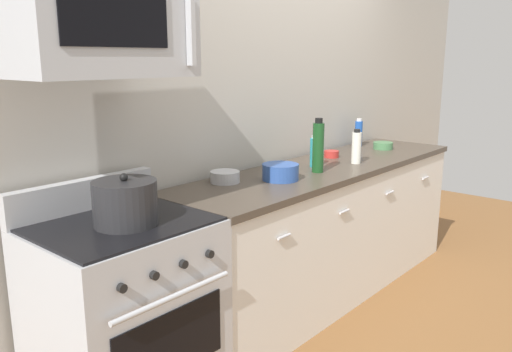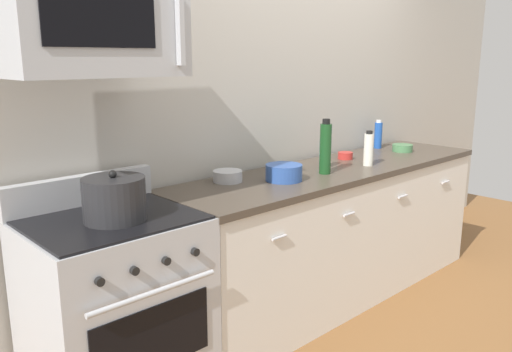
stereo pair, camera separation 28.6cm
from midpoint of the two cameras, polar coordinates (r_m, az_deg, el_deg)
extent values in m
plane|color=brown|center=(3.81, 5.32, -12.48)|extent=(6.80, 6.80, 0.00)
cube|color=#B7B2A8|center=(3.71, 0.55, 8.57)|extent=(5.67, 0.10, 2.70)
cube|color=silver|center=(3.64, 5.46, -6.21)|extent=(2.55, 0.62, 0.88)
cube|color=#473D33|center=(3.52, 5.62, 0.88)|extent=(2.58, 0.65, 0.04)
cube|color=black|center=(3.65, 9.00, -12.91)|extent=(2.55, 0.02, 0.10)
cylinder|color=silver|center=(2.70, 0.07, -6.76)|extent=(0.10, 0.02, 0.02)
cylinder|color=silver|center=(3.15, 7.19, -3.95)|extent=(0.10, 0.02, 0.02)
cylinder|color=silver|center=(3.64, 12.42, -1.84)|extent=(0.10, 0.02, 0.02)
cylinder|color=silver|center=(4.16, 16.36, -0.22)|extent=(0.10, 0.02, 0.02)
cube|color=#B7BABF|center=(2.58, -17.42, -14.86)|extent=(0.76, 0.64, 0.91)
cube|color=black|center=(2.34, -13.00, -17.75)|extent=(0.58, 0.01, 0.30)
cylinder|color=#B7BABF|center=(2.21, -12.82, -12.91)|extent=(0.61, 0.02, 0.02)
cube|color=#B7BABF|center=(2.63, -21.56, -2.11)|extent=(0.76, 0.06, 0.16)
cube|color=black|center=(2.40, -18.16, -5.05)|extent=(0.73, 0.61, 0.01)
cylinder|color=black|center=(2.07, -18.54, -11.75)|extent=(0.04, 0.02, 0.04)
cylinder|color=black|center=(2.14, -15.00, -10.65)|extent=(0.04, 0.02, 0.04)
cylinder|color=black|center=(2.22, -11.72, -9.59)|extent=(0.04, 0.02, 0.04)
cylinder|color=black|center=(2.31, -8.71, -8.58)|extent=(0.04, 0.02, 0.04)
cube|color=#B7BABF|center=(2.34, -20.29, 15.08)|extent=(0.74, 0.40, 0.40)
cube|color=black|center=(2.14, -19.04, 16.31)|extent=(0.48, 0.01, 0.22)
cube|color=#B7BABF|center=(2.32, -10.88, 15.64)|extent=(0.02, 0.04, 0.30)
cylinder|color=#19471E|center=(3.26, 4.39, 3.10)|extent=(0.07, 0.07, 0.31)
cylinder|color=black|center=(3.24, 4.45, 6.11)|extent=(0.05, 0.05, 0.03)
cylinder|color=silver|center=(3.58, 8.80, 3.06)|extent=(0.06, 0.06, 0.22)
cylinder|color=black|center=(3.56, 8.86, 4.95)|extent=(0.04, 0.04, 0.02)
cylinder|color=teal|center=(3.44, 4.09, 2.59)|extent=(0.06, 0.06, 0.19)
cylinder|color=white|center=(3.42, 4.12, 4.34)|extent=(0.04, 0.04, 0.02)
cylinder|color=#1E4CA5|center=(4.30, 9.40, 4.62)|extent=(0.06, 0.06, 0.21)
cylinder|color=silver|center=(4.28, 9.45, 6.12)|extent=(0.04, 0.04, 0.02)
cylinder|color=#B2B5BA|center=(3.02, -6.17, -0.12)|extent=(0.17, 0.17, 0.07)
torus|color=#B2B5BA|center=(3.01, -6.18, 0.42)|extent=(0.17, 0.17, 0.01)
cylinder|color=#B2B5BA|center=(3.03, -6.16, -0.64)|extent=(0.10, 0.10, 0.01)
cylinder|color=#477A4C|center=(4.21, 11.98, 3.29)|extent=(0.15, 0.15, 0.06)
torus|color=#477A4C|center=(4.20, 11.99, 3.61)|extent=(0.15, 0.15, 0.01)
cylinder|color=#477A4C|center=(4.21, 11.96, 2.98)|extent=(0.08, 0.08, 0.01)
cylinder|color=#2D519E|center=(3.06, 0.04, 0.42)|extent=(0.22, 0.22, 0.10)
torus|color=#2D519E|center=(3.05, 0.04, 1.20)|extent=(0.22, 0.22, 0.01)
cylinder|color=#2D519E|center=(3.07, 0.04, -0.33)|extent=(0.12, 0.12, 0.01)
cylinder|color=#B72D28|center=(3.79, 6.21, 2.41)|extent=(0.11, 0.11, 0.05)
torus|color=#B72D28|center=(3.78, 6.21, 2.73)|extent=(0.11, 0.11, 0.01)
cylinder|color=#B72D28|center=(3.79, 6.20, 2.10)|extent=(0.06, 0.06, 0.01)
cylinder|color=#262628|center=(2.33, -17.70, -2.89)|extent=(0.28, 0.28, 0.20)
sphere|color=black|center=(2.30, -17.89, -0.19)|extent=(0.04, 0.04, 0.04)
camera|label=1|loc=(0.14, -92.86, -0.66)|focal=36.22mm
camera|label=2|loc=(0.14, 87.14, 0.66)|focal=36.22mm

